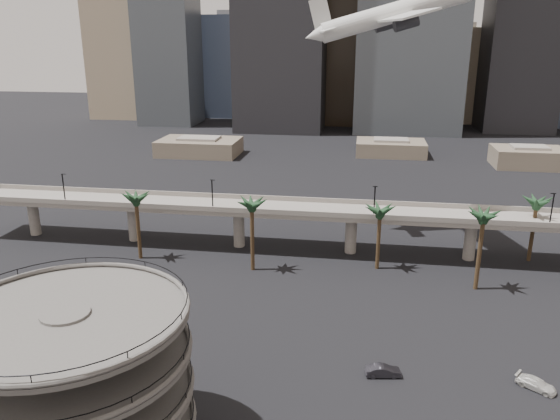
% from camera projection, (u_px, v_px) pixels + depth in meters
% --- Properties ---
extents(parking_ramp, '(22.20, 22.20, 17.35)m').
position_uv_depth(parking_ramp, '(73.00, 374.00, 50.58)').
color(parking_ramp, '#52504D').
rests_on(parking_ramp, ground).
extents(overpass, '(130.00, 9.30, 14.70)m').
position_uv_depth(overpass, '(294.00, 214.00, 104.99)').
color(overpass, gray).
rests_on(overpass, ground).
extents(palm_trees, '(76.40, 18.40, 14.00)m').
position_uv_depth(palm_trees, '(355.00, 209.00, 94.72)').
color(palm_trees, '#41301C').
rests_on(palm_trees, ground).
extents(low_buildings, '(135.00, 27.50, 6.80)m').
position_uv_depth(low_buildings, '(347.00, 150.00, 187.56)').
color(low_buildings, '#66594B').
rests_on(low_buildings, ground).
extents(skyline, '(269.00, 86.00, 128.96)m').
position_uv_depth(skyline, '(376.00, 20.00, 243.44)').
color(skyline, gray).
rests_on(skyline, ground).
extents(airborne_jet, '(36.52, 33.08, 13.33)m').
position_uv_depth(airborne_jet, '(395.00, 13.00, 106.70)').
color(airborne_jet, silver).
rests_on(airborne_jet, ground).
extents(car_a, '(5.02, 3.00, 1.60)m').
position_uv_depth(car_a, '(166.00, 370.00, 66.80)').
color(car_a, '#B0192A').
rests_on(car_a, ground).
extents(car_b, '(4.54, 2.19, 1.44)m').
position_uv_depth(car_b, '(383.00, 371.00, 66.72)').
color(car_b, black).
rests_on(car_b, ground).
extents(car_c, '(4.81, 4.10, 1.32)m').
position_uv_depth(car_c, '(536.00, 384.00, 64.33)').
color(car_c, silver).
rests_on(car_c, ground).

